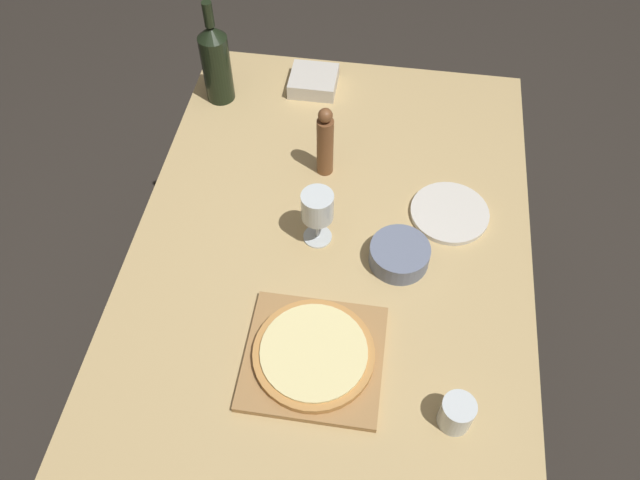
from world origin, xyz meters
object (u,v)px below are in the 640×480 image
(wine_bottle, at_px, (216,62))
(wine_glass, at_px, (317,208))
(small_bowl, at_px, (399,255))
(pizza, at_px, (314,353))
(pepper_mill, at_px, (325,143))

(wine_bottle, bearing_deg, wine_glass, -52.75)
(wine_bottle, xyz_separation_m, wine_glass, (0.37, -0.49, -0.01))
(wine_glass, bearing_deg, small_bowl, -11.74)
(wine_bottle, relative_size, small_bowl, 2.17)
(pizza, distance_m, pepper_mill, 0.58)
(wine_bottle, height_order, wine_glass, wine_bottle)
(pepper_mill, xyz_separation_m, wine_glass, (0.01, -0.23, 0.01))
(pepper_mill, height_order, wine_glass, pepper_mill)
(wine_bottle, distance_m, small_bowl, 0.79)
(pizza, bearing_deg, wine_bottle, 116.66)
(pepper_mill, distance_m, small_bowl, 0.36)
(wine_bottle, relative_size, wine_glass, 1.99)
(pizza, relative_size, pepper_mill, 1.22)
(pizza, bearing_deg, small_bowl, 60.46)
(pizza, xyz_separation_m, wine_glass, (-0.04, 0.34, 0.09))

